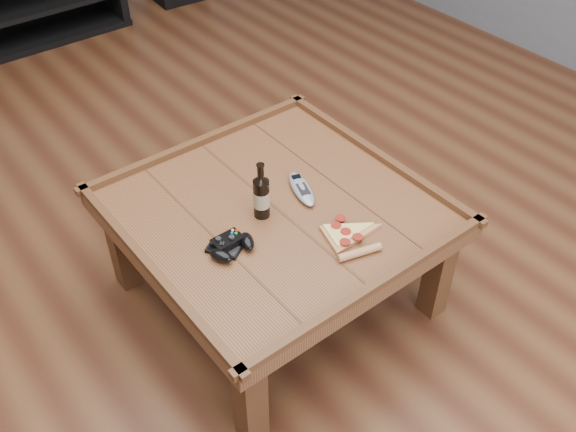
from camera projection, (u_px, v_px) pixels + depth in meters
ground at (277, 294)px, 2.51m from camera, size 6.00×6.00×0.00m
baseboard at (4, 22)px, 4.25m from camera, size 5.00×0.02×0.10m
coffee_table at (276, 220)px, 2.25m from camera, size 1.03×1.03×0.48m
media_console at (8, 5)px, 3.98m from camera, size 1.40×0.45×0.50m
beer_bottle at (261, 195)px, 2.13m from camera, size 0.06×0.06×0.21m
game_controller at (231, 246)px, 2.04m from camera, size 0.17×0.11×0.05m
pizza_slice at (348, 236)px, 2.09m from camera, size 0.23×0.30×0.03m
smartphone at (223, 249)px, 2.05m from camera, size 0.11×0.12×0.01m
remote_control at (302, 189)px, 2.27m from camera, size 0.12×0.21×0.03m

